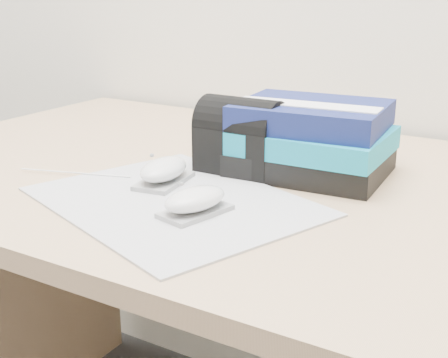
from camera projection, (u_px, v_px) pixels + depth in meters
The scene contains 7 objects.
desk at pixel (331, 308), 1.07m from camera, with size 1.60×0.80×0.73m.
mousepad at pixel (173, 201), 0.89m from camera, with size 0.39×0.30×0.00m, color gray.
mouse_rear at pixel (164, 171), 0.96m from camera, with size 0.07×0.11×0.04m.
mouse_front at pixel (195, 201), 0.83m from camera, with size 0.08×0.11×0.04m.
usb_cable at pixel (75, 173), 1.01m from camera, with size 0.00×0.00×0.19m, color white.
book_stack at pixel (312, 139), 1.01m from camera, with size 0.25×0.21×0.12m.
pouch at pixel (241, 136), 1.01m from camera, with size 0.13×0.09×0.12m.
Camera 1 is at (0.33, 0.73, 1.04)m, focal length 50.00 mm.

